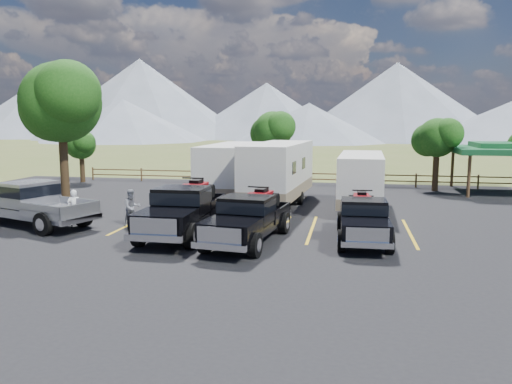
% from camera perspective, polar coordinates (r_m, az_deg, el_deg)
% --- Properties ---
extents(ground, '(320.00, 320.00, 0.00)m').
position_cam_1_polar(ground, '(17.79, -1.07, -6.88)').
color(ground, '#4B5B26').
rests_on(ground, ground).
extents(asphalt_lot, '(44.00, 34.00, 0.04)m').
position_cam_1_polar(asphalt_lot, '(20.64, 0.63, -4.68)').
color(asphalt_lot, black).
rests_on(asphalt_lot, ground).
extents(stall_lines, '(12.12, 5.50, 0.01)m').
position_cam_1_polar(stall_lines, '(21.60, 1.10, -4.04)').
color(stall_lines, gold).
rests_on(stall_lines, asphalt_lot).
extents(tree_big_nw, '(5.54, 5.18, 7.84)m').
position_cam_1_polar(tree_big_nw, '(30.43, -21.47, 9.50)').
color(tree_big_nw, '#302312').
rests_on(tree_big_nw, ground).
extents(tree_ne_a, '(3.11, 2.92, 4.76)m').
position_cam_1_polar(tree_ne_a, '(34.28, 19.97, 5.84)').
color(tree_ne_a, '#302312').
rests_on(tree_ne_a, ground).
extents(tree_north, '(3.46, 3.24, 5.25)m').
position_cam_1_polar(tree_north, '(36.26, 1.92, 6.99)').
color(tree_north, '#302312').
rests_on(tree_north, ground).
extents(tree_nw_small, '(2.59, 2.43, 3.85)m').
position_cam_1_polar(tree_nw_small, '(39.10, -19.37, 5.08)').
color(tree_nw_small, '#302312').
rests_on(tree_nw_small, ground).
extents(rail_fence, '(36.12, 0.12, 1.00)m').
position_cam_1_polar(rail_fence, '(35.57, 8.19, 1.67)').
color(rail_fence, brown).
rests_on(rail_fence, ground).
extents(pavilion, '(6.20, 6.20, 3.22)m').
position_cam_1_polar(pavilion, '(35.17, 26.41, 4.39)').
color(pavilion, brown).
rests_on(pavilion, ground).
extents(mountain_range, '(209.00, 71.00, 20.00)m').
position_cam_1_polar(mountain_range, '(123.33, 5.58, 9.75)').
color(mountain_range, slate).
rests_on(mountain_range, ground).
extents(rig_left, '(2.33, 6.52, 2.17)m').
position_cam_1_polar(rig_left, '(20.37, -8.24, -1.89)').
color(rig_left, black).
rests_on(rig_left, asphalt_lot).
extents(rig_center, '(2.68, 6.14, 1.98)m').
position_cam_1_polar(rig_center, '(18.87, -0.83, -2.89)').
color(rig_center, black).
rests_on(rig_center, asphalt_lot).
extents(rig_right, '(2.05, 5.49, 1.82)m').
position_cam_1_polar(rig_right, '(19.57, 12.15, -2.91)').
color(rig_right, black).
rests_on(rig_right, asphalt_lot).
extents(trailer_left, '(2.55, 9.23, 3.21)m').
position_cam_1_polar(trailer_left, '(28.83, -2.79, 2.44)').
color(trailer_left, white).
rests_on(trailer_left, asphalt_lot).
extents(trailer_center, '(3.14, 9.71, 3.36)m').
position_cam_1_polar(trailer_center, '(27.06, 2.56, 2.22)').
color(trailer_center, white).
rests_on(trailer_center, asphalt_lot).
extents(trailer_right, '(2.35, 8.25, 2.87)m').
position_cam_1_polar(trailer_right, '(26.13, 11.90, 1.27)').
color(trailer_right, white).
rests_on(trailer_right, asphalt_lot).
extents(pickup_silver, '(6.79, 4.10, 1.94)m').
position_cam_1_polar(pickup_silver, '(23.80, -24.25, -1.16)').
color(pickup_silver, gray).
rests_on(pickup_silver, asphalt_lot).
extents(person_a, '(0.70, 0.61, 1.60)m').
position_cam_1_polar(person_a, '(23.14, -20.06, -1.71)').
color(person_a, white).
rests_on(person_a, asphalt_lot).
extents(person_b, '(0.98, 0.98, 1.60)m').
position_cam_1_polar(person_b, '(22.47, -13.98, -1.73)').
color(person_b, slate).
rests_on(person_b, asphalt_lot).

